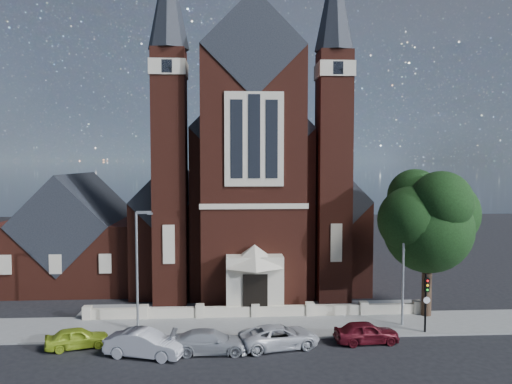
% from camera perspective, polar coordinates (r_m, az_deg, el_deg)
% --- Properties ---
extents(ground, '(120.00, 120.00, 0.00)m').
position_cam_1_polar(ground, '(45.54, -0.69, -10.91)').
color(ground, black).
rests_on(ground, ground).
extents(pavement_strip, '(60.00, 5.00, 0.12)m').
position_cam_1_polar(pavement_strip, '(35.48, 0.10, -15.15)').
color(pavement_strip, slate).
rests_on(pavement_strip, ground).
extents(forecourt_paving, '(26.00, 3.00, 0.14)m').
position_cam_1_polar(forecourt_paving, '(39.29, -0.26, -13.28)').
color(forecourt_paving, slate).
rests_on(forecourt_paving, ground).
extents(forecourt_wall, '(24.00, 0.40, 0.90)m').
position_cam_1_polar(forecourt_wall, '(37.38, -0.09, -14.17)').
color(forecourt_wall, beige).
rests_on(forecourt_wall, ground).
extents(church, '(20.01, 34.90, 29.20)m').
position_cam_1_polar(church, '(52.13, -1.09, 0.04)').
color(church, '#4B1E14').
rests_on(church, ground).
extents(parish_hall, '(12.00, 12.20, 10.24)m').
position_cam_1_polar(parish_hall, '(49.65, -19.72, -5.19)').
color(parish_hall, '#4B1E14').
rests_on(parish_hall, ground).
extents(street_tree, '(6.40, 6.60, 10.70)m').
position_cam_1_polar(street_tree, '(37.95, 19.37, -3.33)').
color(street_tree, black).
rests_on(street_tree, ground).
extents(street_lamp_left, '(1.16, 0.22, 8.09)m').
position_cam_1_polar(street_lamp_left, '(34.26, -13.31, -7.96)').
color(street_lamp_left, gray).
rests_on(street_lamp_left, ground).
extents(street_lamp_right, '(1.16, 0.22, 8.09)m').
position_cam_1_polar(street_lamp_right, '(35.83, 16.62, -7.50)').
color(street_lamp_right, gray).
rests_on(street_lamp_right, ground).
extents(traffic_signal, '(0.28, 0.42, 4.00)m').
position_cam_1_polar(traffic_signal, '(35.16, 18.87, -11.12)').
color(traffic_signal, black).
rests_on(traffic_signal, ground).
extents(car_lime_van, '(4.00, 2.54, 1.27)m').
position_cam_1_polar(car_lime_van, '(33.43, -19.76, -15.41)').
color(car_lime_van, '#98B323').
rests_on(car_lime_van, ground).
extents(car_silver_a, '(4.91, 2.81, 1.53)m').
position_cam_1_polar(car_silver_a, '(30.99, -12.56, -16.56)').
color(car_silver_a, '#A2A3A9').
rests_on(car_silver_a, ground).
extents(car_silver_b, '(4.71, 2.01, 1.35)m').
position_cam_1_polar(car_silver_b, '(30.99, -5.21, -16.66)').
color(car_silver_b, '#96999D').
rests_on(car_silver_b, ground).
extents(car_white_suv, '(5.29, 3.25, 1.37)m').
position_cam_1_polar(car_white_suv, '(31.70, 2.71, -16.16)').
color(car_white_suv, silver).
rests_on(car_white_suv, ground).
extents(car_dark_red, '(4.13, 1.90, 1.37)m').
position_cam_1_polar(car_dark_red, '(33.10, 12.50, -15.38)').
color(car_dark_red, '#500D16').
rests_on(car_dark_red, ground).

